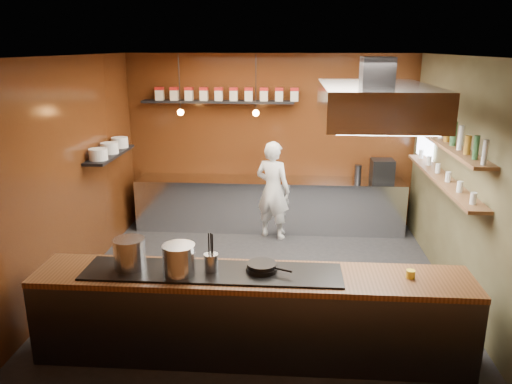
# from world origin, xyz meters

# --- Properties ---
(floor) EXTENTS (5.00, 5.00, 0.00)m
(floor) POSITION_xyz_m (0.00, 0.00, 0.00)
(floor) COLOR black
(floor) RESTS_ON ground
(back_wall) EXTENTS (5.00, 0.00, 5.00)m
(back_wall) POSITION_xyz_m (0.00, 2.50, 1.50)
(back_wall) COLOR #3E180B
(back_wall) RESTS_ON ground
(left_wall) EXTENTS (0.00, 5.00, 5.00)m
(left_wall) POSITION_xyz_m (-2.50, 0.00, 1.50)
(left_wall) COLOR #3E180B
(left_wall) RESTS_ON ground
(right_wall) EXTENTS (0.00, 5.00, 5.00)m
(right_wall) POSITION_xyz_m (2.50, 0.00, 1.50)
(right_wall) COLOR #413C25
(right_wall) RESTS_ON ground
(ceiling) EXTENTS (5.00, 5.00, 0.00)m
(ceiling) POSITION_xyz_m (0.00, 0.00, 3.00)
(ceiling) COLOR silver
(ceiling) RESTS_ON back_wall
(window_pane) EXTENTS (0.00, 1.00, 1.00)m
(window_pane) POSITION_xyz_m (2.45, 1.70, 1.90)
(window_pane) COLOR white
(window_pane) RESTS_ON right_wall
(prep_counter) EXTENTS (4.60, 0.65, 0.90)m
(prep_counter) POSITION_xyz_m (0.00, 2.17, 0.45)
(prep_counter) COLOR silver
(prep_counter) RESTS_ON floor
(pass_counter) EXTENTS (4.40, 0.72, 0.94)m
(pass_counter) POSITION_xyz_m (-0.00, -1.60, 0.47)
(pass_counter) COLOR #38383D
(pass_counter) RESTS_ON floor
(tin_shelf) EXTENTS (2.60, 0.26, 0.04)m
(tin_shelf) POSITION_xyz_m (-0.90, 2.36, 2.20)
(tin_shelf) COLOR black
(tin_shelf) RESTS_ON back_wall
(plate_shelf) EXTENTS (0.30, 1.40, 0.04)m
(plate_shelf) POSITION_xyz_m (-2.34, 1.00, 1.55)
(plate_shelf) COLOR black
(plate_shelf) RESTS_ON left_wall
(bottle_shelf_upper) EXTENTS (0.26, 2.80, 0.04)m
(bottle_shelf_upper) POSITION_xyz_m (2.34, 0.30, 1.92)
(bottle_shelf_upper) COLOR brown
(bottle_shelf_upper) RESTS_ON right_wall
(bottle_shelf_lower) EXTENTS (0.26, 2.80, 0.04)m
(bottle_shelf_lower) POSITION_xyz_m (2.34, 0.30, 1.45)
(bottle_shelf_lower) COLOR brown
(bottle_shelf_lower) RESTS_ON right_wall
(extractor_hood) EXTENTS (1.20, 2.00, 0.72)m
(extractor_hood) POSITION_xyz_m (1.30, -0.40, 2.51)
(extractor_hood) COLOR #38383D
(extractor_hood) RESTS_ON ceiling
(pendant_left) EXTENTS (0.10, 0.10, 0.95)m
(pendant_left) POSITION_xyz_m (-1.40, 1.70, 2.15)
(pendant_left) COLOR black
(pendant_left) RESTS_ON ceiling
(pendant_right) EXTENTS (0.10, 0.10, 0.95)m
(pendant_right) POSITION_xyz_m (-0.20, 1.70, 2.15)
(pendant_right) COLOR black
(pendant_right) RESTS_ON ceiling
(storage_tins) EXTENTS (2.43, 0.13, 0.22)m
(storage_tins) POSITION_xyz_m (-0.75, 2.36, 2.33)
(storage_tins) COLOR beige
(storage_tins) RESTS_ON tin_shelf
(plate_stacks) EXTENTS (0.26, 1.16, 0.16)m
(plate_stacks) POSITION_xyz_m (-2.34, 1.00, 1.65)
(plate_stacks) COLOR white
(plate_stacks) RESTS_ON plate_shelf
(bottles) EXTENTS (0.06, 2.66, 0.24)m
(bottles) POSITION_xyz_m (2.34, 0.30, 2.06)
(bottles) COLOR silver
(bottles) RESTS_ON bottle_shelf_upper
(wine_glasses) EXTENTS (0.07, 2.37, 0.13)m
(wine_glasses) POSITION_xyz_m (2.34, 0.30, 1.53)
(wine_glasses) COLOR silver
(wine_glasses) RESTS_ON bottle_shelf_lower
(stockpot_large) EXTENTS (0.35, 0.35, 0.31)m
(stockpot_large) POSITION_xyz_m (-1.24, -1.58, 1.10)
(stockpot_large) COLOR silver
(stockpot_large) RESTS_ON pass_counter
(stockpot_small) EXTENTS (0.37, 0.37, 0.31)m
(stockpot_small) POSITION_xyz_m (-0.71, -1.69, 1.09)
(stockpot_small) COLOR silver
(stockpot_small) RESTS_ON pass_counter
(utensil_crock) EXTENTS (0.19, 0.19, 0.18)m
(utensil_crock) POSITION_xyz_m (-0.41, -1.61, 1.03)
(utensil_crock) COLOR #B4B6BB
(utensil_crock) RESTS_ON pass_counter
(frying_pan) EXTENTS (0.47, 0.32, 0.08)m
(frying_pan) POSITION_xyz_m (0.10, -1.55, 0.98)
(frying_pan) COLOR black
(frying_pan) RESTS_ON pass_counter
(butter_jar) EXTENTS (0.12, 0.12, 0.08)m
(butter_jar) POSITION_xyz_m (1.57, -1.57, 0.96)
(butter_jar) COLOR yellow
(butter_jar) RESTS_ON pass_counter
(espresso_machine) EXTENTS (0.38, 0.36, 0.37)m
(espresso_machine) POSITION_xyz_m (1.92, 2.22, 1.09)
(espresso_machine) COLOR black
(espresso_machine) RESTS_ON prep_counter
(chef) EXTENTS (0.71, 0.61, 1.64)m
(chef) POSITION_xyz_m (0.08, 1.77, 0.82)
(chef) COLOR silver
(chef) RESTS_ON floor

